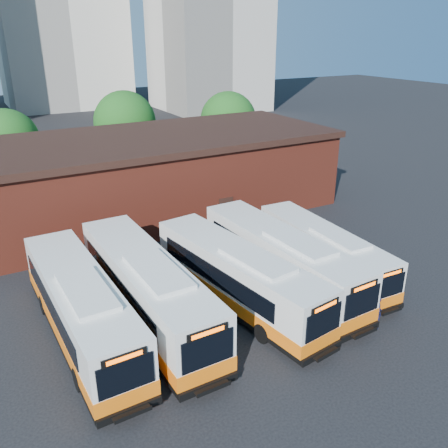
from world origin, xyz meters
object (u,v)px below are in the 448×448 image
bus_east (323,253)px  transit_worker (377,312)px  bus_farwest (82,310)px  bus_west (147,292)px  bus_midwest (238,279)px  bus_mideast (281,262)px

bus_east → transit_worker: 6.02m
bus_farwest → bus_west: bus_west is taller
bus_farwest → bus_midwest: bearing=-8.8°
bus_midwest → bus_east: (6.44, 0.51, -0.17)m
bus_farwest → bus_midwest: bus_farwest is taller
bus_midwest → bus_mideast: (3.22, 0.53, 0.03)m
bus_midwest → bus_mideast: size_ratio=0.99×
bus_farwest → bus_mideast: (11.43, -0.51, 0.00)m
bus_farwest → bus_mideast: bus_mideast is taller
bus_midwest → transit_worker: size_ratio=7.29×
bus_farwest → bus_mideast: bearing=-4.2°
bus_mideast → transit_worker: bus_mideast is taller
bus_west → transit_worker: size_ratio=7.70×
bus_west → bus_east: 11.30m
bus_farwest → bus_mideast: size_ratio=1.00×
bus_east → bus_mideast: bearing=-177.9°
bus_midwest → bus_east: size_ratio=1.13×
bus_west → bus_east: (11.28, -0.52, -0.27)m
bus_farwest → bus_mideast: 11.44m
transit_worker → bus_mideast: bearing=41.1°
bus_east → transit_worker: bearing=-100.8°
bus_midwest → transit_worker: 7.39m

